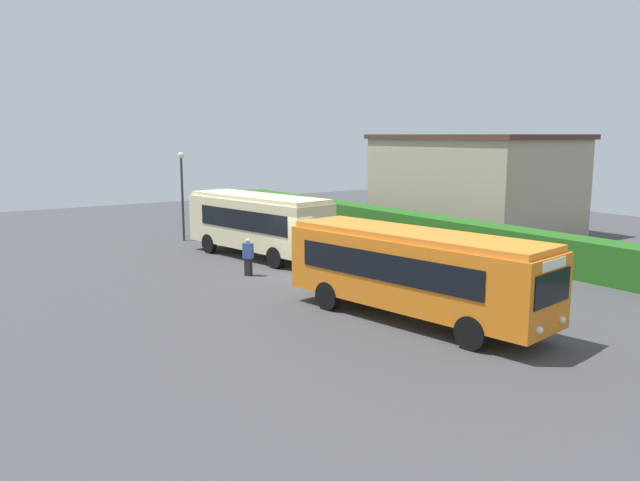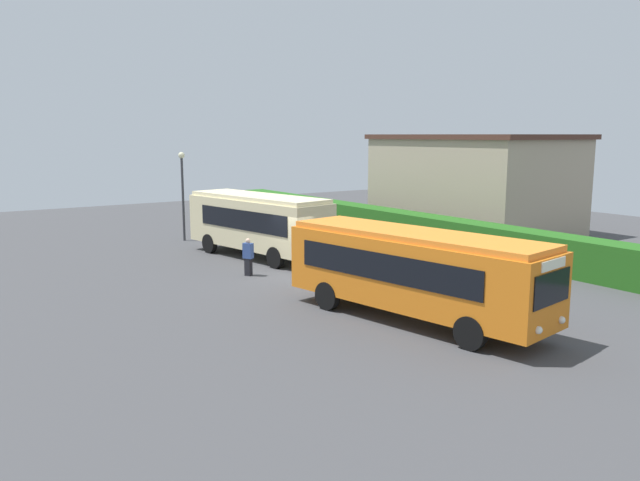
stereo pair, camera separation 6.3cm
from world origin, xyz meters
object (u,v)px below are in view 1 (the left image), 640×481
Objects in this scene: person_far at (248,256)px; person_left at (289,230)px; bus_orange at (415,269)px; person_center at (302,231)px; traffic_cone at (254,227)px; bus_cream at (258,221)px; lamppost at (182,185)px; person_right at (310,239)px.

person_left is at bearing 15.83° from person_far.
bus_orange is 5.88× the size of person_far.
person_center is 3.11× the size of traffic_cone.
bus_cream is 3.28m from person_left.
person_left is 0.34× the size of lamppost.
person_left is at bearing 125.27° from person_center.
person_right is (1.28, 2.26, -0.90)m from bus_cream.
lamppost reaches higher than person_far.
person_far is at bearing -53.41° from person_left.
lamppost reaches higher than person_left.
lamppost is (-8.11, -3.42, 2.32)m from person_right.
person_left is 2.93× the size of traffic_cone.
traffic_cone is at bearing 32.47° from person_far.
bus_cream is at bearing 27.23° from person_far.
person_left is 7.19m from person_far.
bus_cream reaches higher than bus_orange.
bus_cream reaches higher than person_right.
person_left is 0.92m from person_center.
lamppost is (0.80, -5.02, 2.92)m from traffic_cone.
person_right is 1.04× the size of person_far.
person_left is 0.94× the size of person_center.
person_center is at bearing 7.10° from person_left.
bus_orange is 16.16× the size of traffic_cone.
bus_cream reaches higher than person_left.
person_center is (-13.16, 4.04, -0.75)m from bus_orange.
traffic_cone is 5.87m from lamppost.
person_right is (2.80, -0.51, -0.03)m from person_left.
person_center reaches higher than person_right.
lamppost is (-5.32, -3.94, 2.29)m from person_left.
bus_orange reaches higher than traffic_cone.
person_left is at bearing 155.14° from bus_orange.
person_far is 10.64m from lamppost.
person_left is (-1.52, 2.77, -0.87)m from bus_cream.
bus_orange is at bearing -86.27° from person_center.
person_right is at bearing -90.44° from person_center.
bus_cream is at bearing 165.59° from bus_orange.
traffic_cone is 0.12× the size of lamppost.
person_center is at bearing 9.09° from person_far.
person_left is at bearing 36.53° from lamppost.
person_center is at bearing -6.96° from traffic_cone.
bus_cream is at bearing -68.70° from person_left.
bus_orange is at bearing 0.38° from lamppost.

